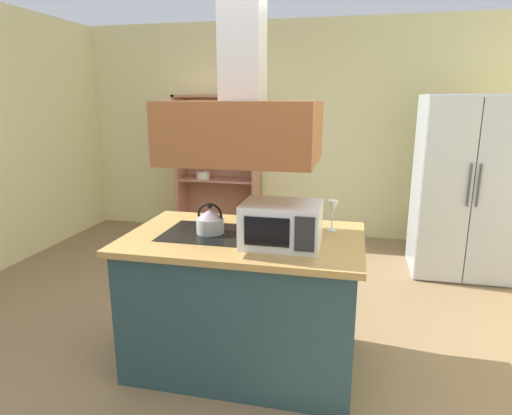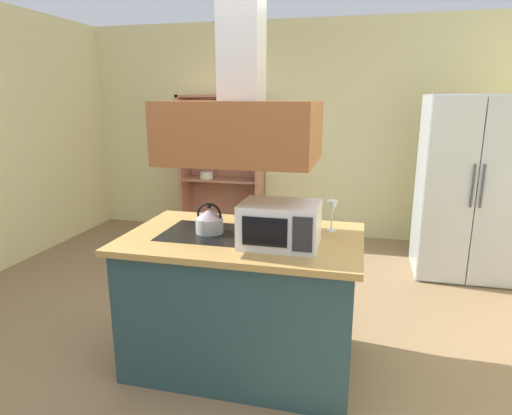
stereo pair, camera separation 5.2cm
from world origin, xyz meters
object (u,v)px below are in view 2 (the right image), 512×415
(cutting_board, at_px, (288,225))
(microwave, at_px, (280,224))
(dish_cabinet, at_px, (223,173))
(kettle, at_px, (209,220))
(refrigerator, at_px, (467,187))
(wine_glass_on_counter, at_px, (332,209))

(cutting_board, relative_size, microwave, 0.74)
(dish_cabinet, height_order, kettle, dish_cabinet)
(refrigerator, distance_m, wine_glass_on_counter, 2.18)
(microwave, bearing_deg, cutting_board, 93.16)
(kettle, relative_size, wine_glass_on_counter, 0.98)
(kettle, bearing_deg, cutting_board, 31.07)
(cutting_board, distance_m, wine_glass_on_counter, 0.34)
(cutting_board, bearing_deg, kettle, -148.93)
(dish_cabinet, height_order, wine_glass_on_counter, dish_cabinet)
(refrigerator, height_order, microwave, refrigerator)
(kettle, bearing_deg, microwave, -15.02)
(dish_cabinet, xyz_separation_m, kettle, (0.84, -2.86, 0.19))
(kettle, height_order, wine_glass_on_counter, wine_glass_on_counter)
(refrigerator, distance_m, microwave, 2.64)
(dish_cabinet, distance_m, wine_glass_on_counter, 3.09)
(kettle, xyz_separation_m, wine_glass_on_counter, (0.77, 0.24, 0.07))
(cutting_board, bearing_deg, wine_glass_on_counter, -8.71)
(refrigerator, height_order, kettle, refrigerator)
(dish_cabinet, relative_size, microwave, 3.92)
(dish_cabinet, relative_size, cutting_board, 5.30)
(refrigerator, xyz_separation_m, wine_glass_on_counter, (-1.20, -1.81, 0.15))
(microwave, relative_size, wine_glass_on_counter, 2.23)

